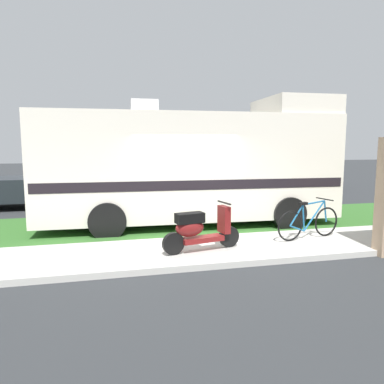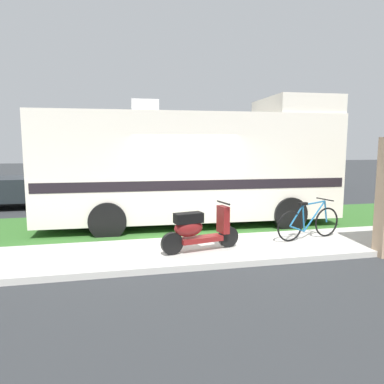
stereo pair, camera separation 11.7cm
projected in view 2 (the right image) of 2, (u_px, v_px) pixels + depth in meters
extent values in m
plane|color=#2D3033|center=(189.00, 239.00, 8.61)|extent=(80.00, 80.00, 0.00)
cube|color=beige|center=(202.00, 251.00, 7.44)|extent=(24.00, 2.00, 0.12)
cube|color=#336628|center=(178.00, 224.00, 10.06)|extent=(24.00, 3.40, 0.08)
cube|color=silver|center=(189.00, 166.00, 9.90)|extent=(8.05, 2.68, 2.76)
cube|color=silver|center=(295.00, 107.00, 10.24)|extent=(1.88, 2.34, 0.50)
cube|color=black|center=(189.00, 180.00, 9.95)|extent=(7.89, 2.70, 0.24)
cube|color=black|center=(321.00, 148.00, 10.55)|extent=(0.16, 2.03, 0.90)
cube|color=silver|center=(145.00, 107.00, 9.48)|extent=(0.72, 0.63, 0.36)
cylinder|color=black|center=(258.00, 201.00, 11.62)|extent=(0.91, 0.31, 0.90)
cylinder|color=black|center=(289.00, 214.00, 9.39)|extent=(0.91, 0.31, 0.90)
cylinder|color=black|center=(111.00, 205.00, 10.78)|extent=(0.91, 0.31, 0.90)
cylinder|color=black|center=(107.00, 221.00, 8.55)|extent=(0.91, 0.31, 0.90)
cylinder|color=black|center=(228.00, 237.00, 7.48)|extent=(0.45, 0.19, 0.44)
cylinder|color=black|center=(172.00, 244.00, 6.96)|extent=(0.45, 0.19, 0.44)
cube|color=maroon|center=(201.00, 239.00, 7.22)|extent=(0.92, 0.46, 0.10)
cube|color=black|center=(188.00, 218.00, 7.05)|extent=(0.60, 0.37, 0.20)
ellipsoid|color=maroon|center=(189.00, 228.00, 7.07)|extent=(0.65, 0.42, 0.36)
cube|color=maroon|center=(223.00, 219.00, 7.38)|extent=(0.20, 0.34, 0.56)
cylinder|color=black|center=(223.00, 203.00, 7.34)|extent=(0.14, 0.50, 0.04)
sphere|color=white|center=(223.00, 211.00, 7.36)|extent=(0.12, 0.12, 0.12)
torus|color=black|center=(327.00, 222.00, 8.34)|extent=(0.68, 0.18, 0.69)
torus|color=black|center=(290.00, 226.00, 7.90)|extent=(0.68, 0.18, 0.69)
cylinder|color=#1E6699|center=(315.00, 216.00, 8.16)|extent=(0.60, 0.16, 0.68)
cylinder|color=#1E6699|center=(303.00, 218.00, 8.03)|extent=(0.11, 0.06, 0.61)
cylinder|color=#1E6699|center=(314.00, 203.00, 8.11)|extent=(0.64, 0.17, 0.09)
cylinder|color=#1E6699|center=(297.00, 229.00, 7.99)|extent=(0.42, 0.12, 0.19)
cylinder|color=#1E6699|center=(296.00, 216.00, 7.94)|extent=(0.37, 0.11, 0.47)
cylinder|color=#1E6699|center=(326.00, 212.00, 8.29)|extent=(0.13, 0.06, 0.51)
cube|color=black|center=(303.00, 204.00, 7.98)|extent=(0.22, 0.14, 0.06)
cylinder|color=black|center=(325.00, 199.00, 8.23)|extent=(0.13, 0.51, 0.03)
cube|color=#1E2328|center=(35.00, 188.00, 13.11)|extent=(2.96, 2.11, 0.81)
cylinder|color=black|center=(40.00, 200.00, 12.26)|extent=(0.76, 0.25, 0.76)
cylinder|color=black|center=(49.00, 192.00, 14.18)|extent=(0.76, 0.25, 0.76)
cube|color=#1E2328|center=(246.00, 170.00, 17.68)|extent=(2.70, 2.26, 1.48)
cube|color=black|center=(246.00, 161.00, 17.62)|extent=(2.58, 2.27, 0.44)
cube|color=#1E2328|center=(296.00, 176.00, 18.55)|extent=(3.27, 2.31, 0.80)
cylinder|color=black|center=(251.00, 185.00, 16.76)|extent=(0.78, 0.30, 0.76)
cylinder|color=black|center=(234.00, 181.00, 18.64)|extent=(0.78, 0.30, 0.76)
cylinder|color=black|center=(313.00, 183.00, 17.76)|extent=(0.78, 0.30, 0.76)
cylinder|color=black|center=(291.00, 179.00, 19.64)|extent=(0.78, 0.30, 0.76)
cylinder|color=#B2B2B7|center=(375.00, 233.00, 8.33)|extent=(0.08, 0.08, 0.19)
cylinder|color=#B2B2B7|center=(376.00, 228.00, 8.31)|extent=(0.03, 0.03, 0.04)
cylinder|color=black|center=(376.00, 227.00, 8.31)|extent=(0.04, 0.04, 0.01)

